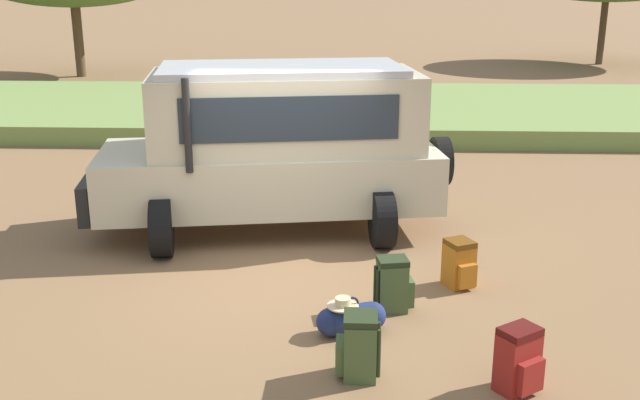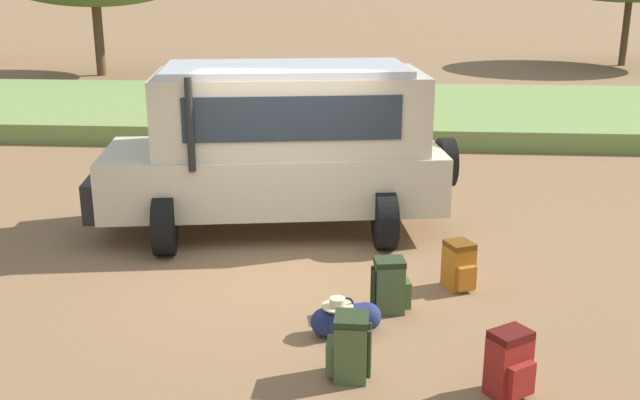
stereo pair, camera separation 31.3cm
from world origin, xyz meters
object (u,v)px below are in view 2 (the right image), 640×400
at_px(backpack_cluster_center, 350,347).
at_px(backpack_outermost, 510,364).
at_px(backpack_beside_front_wheel, 390,286).
at_px(backpack_near_rear_wheel, 459,266).
at_px(duffel_bag_low_black_case, 346,319).
at_px(safari_vehicle, 281,144).

relative_size(backpack_cluster_center, backpack_outermost, 1.01).
relative_size(backpack_beside_front_wheel, backpack_near_rear_wheel, 1.07).
xyz_separation_m(backpack_beside_front_wheel, backpack_near_rear_wheel, (0.85, 0.72, -0.02)).
bearing_deg(backpack_cluster_center, duffel_bag_low_black_case, 94.71).
distance_m(backpack_cluster_center, duffel_bag_low_black_case, 0.92).
relative_size(safari_vehicle, backpack_near_rear_wheel, 9.19).
height_order(safari_vehicle, backpack_cluster_center, safari_vehicle).
bearing_deg(backpack_cluster_center, backpack_outermost, -7.86).
bearing_deg(duffel_bag_low_black_case, safari_vehicle, 108.28).
distance_m(backpack_cluster_center, backpack_near_rear_wheel, 2.52).
height_order(backpack_outermost, duffel_bag_low_black_case, backpack_outermost).
bearing_deg(backpack_near_rear_wheel, duffel_bag_low_black_case, -135.77).
height_order(backpack_beside_front_wheel, backpack_near_rear_wheel, backpack_beside_front_wheel).
xyz_separation_m(backpack_beside_front_wheel, backpack_outermost, (1.06, -1.68, -0.00)).
relative_size(backpack_cluster_center, duffel_bag_low_black_case, 0.85).
height_order(backpack_beside_front_wheel, backpack_cluster_center, backpack_cluster_center).
bearing_deg(backpack_near_rear_wheel, backpack_beside_front_wheel, -139.89).
xyz_separation_m(backpack_beside_front_wheel, duffel_bag_low_black_case, (-0.48, -0.57, -0.14)).
bearing_deg(backpack_beside_front_wheel, backpack_near_rear_wheel, 40.11).
relative_size(safari_vehicle, backpack_outermost, 8.62).
xyz_separation_m(backpack_cluster_center, backpack_near_rear_wheel, (1.25, 2.19, -0.02)).
bearing_deg(backpack_near_rear_wheel, backpack_cluster_center, -119.72).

